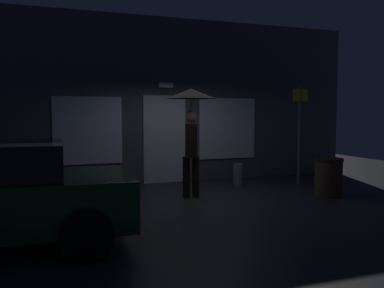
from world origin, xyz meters
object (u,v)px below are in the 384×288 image
Objects in this scene: person_with_umbrella at (191,115)px; trash_bin at (329,177)px; sidewalk_bollard at (238,175)px; street_sign_post at (299,128)px.

trash_bin is at bearing 90.03° from person_with_umbrella.
person_with_umbrella is 2.79× the size of trash_bin.
sidewalk_bollard is at bearing 122.03° from trash_bin.
person_with_umbrella is 3.20m from trash_bin.
person_with_umbrella reaches higher than sidewalk_bollard.
person_with_umbrella is 4.24× the size of sidewalk_bollard.
person_with_umbrella is at bearing 161.10° from trash_bin.
sidewalk_bollard is at bearing 166.64° from street_sign_post.
person_with_umbrella is 3.14m from street_sign_post.
trash_bin is (2.76, -0.94, -1.32)m from person_with_umbrella.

